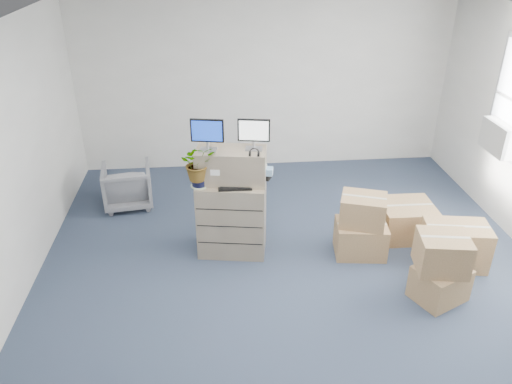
# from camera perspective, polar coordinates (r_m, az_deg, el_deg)

# --- Properties ---
(ground) EXTENTS (7.00, 7.00, 0.00)m
(ground) POSITION_cam_1_polar(r_m,az_deg,el_deg) (5.73, 4.72, -11.32)
(ground) COLOR #283548
(ground) RESTS_ON ground
(wall_back) EXTENTS (6.00, 0.02, 2.80)m
(wall_back) POSITION_cam_1_polar(r_m,az_deg,el_deg) (8.22, 1.00, 12.25)
(wall_back) COLOR beige
(wall_back) RESTS_ON ground
(ac_unit) EXTENTS (0.24, 0.60, 0.40)m
(ac_unit) POSITION_cam_1_polar(r_m,az_deg,el_deg) (7.28, 26.14, 5.60)
(ac_unit) COLOR silver
(ac_unit) RESTS_ON wall_right
(filing_cabinet_lower) EXTENTS (0.88, 0.62, 0.95)m
(filing_cabinet_lower) POSITION_cam_1_polar(r_m,az_deg,el_deg) (6.14, -2.75, -2.90)
(filing_cabinet_lower) COLOR gray
(filing_cabinet_lower) RESTS_ON ground
(filing_cabinet_upper) EXTENTS (0.87, 0.53, 0.41)m
(filing_cabinet_upper) POSITION_cam_1_polar(r_m,az_deg,el_deg) (5.86, -2.85, 3.04)
(filing_cabinet_upper) COLOR gray
(filing_cabinet_upper) RESTS_ON filing_cabinet_lower
(monitor_left) EXTENTS (0.38, 0.18, 0.38)m
(monitor_left) POSITION_cam_1_polar(r_m,az_deg,el_deg) (5.70, -5.60, 6.72)
(monitor_left) COLOR #99999E
(monitor_left) RESTS_ON filing_cabinet_upper
(monitor_right) EXTENTS (0.37, 0.17, 0.37)m
(monitor_right) POSITION_cam_1_polar(r_m,az_deg,el_deg) (5.70, -0.25, 6.80)
(monitor_right) COLOR #99999E
(monitor_right) RESTS_ON filing_cabinet_upper
(headphones) EXTENTS (0.12, 0.03, 0.12)m
(headphones) POSITION_cam_1_polar(r_m,az_deg,el_deg) (5.60, -0.20, 4.49)
(headphones) COLOR black
(headphones) RESTS_ON filing_cabinet_upper
(keyboard) EXTENTS (0.39, 0.17, 0.02)m
(keyboard) POSITION_cam_1_polar(r_m,az_deg,el_deg) (5.78, -2.41, 0.54)
(keyboard) COLOR black
(keyboard) RESTS_ON filing_cabinet_lower
(mouse) EXTENTS (0.10, 0.09, 0.03)m
(mouse) POSITION_cam_1_polar(r_m,az_deg,el_deg) (5.78, 0.11, 0.62)
(mouse) COLOR silver
(mouse) RESTS_ON filing_cabinet_lower
(water_bottle) EXTENTS (0.06, 0.06, 0.21)m
(water_bottle) POSITION_cam_1_polar(r_m,az_deg,el_deg) (5.93, -2.47, 2.30)
(water_bottle) COLOR gray
(water_bottle) RESTS_ON filing_cabinet_lower
(phone_dock) EXTENTS (0.07, 0.06, 0.13)m
(phone_dock) POSITION_cam_1_polar(r_m,az_deg,el_deg) (5.93, -2.94, 1.63)
(phone_dock) COLOR silver
(phone_dock) RESTS_ON filing_cabinet_lower
(external_drive) EXTENTS (0.24, 0.21, 0.06)m
(external_drive) POSITION_cam_1_polar(r_m,az_deg,el_deg) (6.01, 0.78, 1.89)
(external_drive) COLOR black
(external_drive) RESTS_ON filing_cabinet_lower
(tissue_box) EXTENTS (0.24, 0.16, 0.08)m
(tissue_box) POSITION_cam_1_polar(r_m,az_deg,el_deg) (5.96, 0.85, 2.41)
(tissue_box) COLOR #4394E4
(tissue_box) RESTS_ON external_drive
(potted_plant) EXTENTS (0.46, 0.49, 0.42)m
(potted_plant) POSITION_cam_1_polar(r_m,az_deg,el_deg) (5.76, -6.62, 2.81)
(potted_plant) COLOR #B4CAA2
(potted_plant) RESTS_ON filing_cabinet_lower
(office_chair) EXTENTS (0.75, 0.71, 0.69)m
(office_chair) POSITION_cam_1_polar(r_m,az_deg,el_deg) (7.46, -14.50, 0.93)
(office_chair) COLOR slate
(office_chair) RESTS_ON ground
(cardboard_boxes) EXTENTS (1.79, 1.91, 0.79)m
(cardboard_boxes) POSITION_cam_1_polar(r_m,az_deg,el_deg) (6.31, 17.49, -5.07)
(cardboard_boxes) COLOR olive
(cardboard_boxes) RESTS_ON ground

